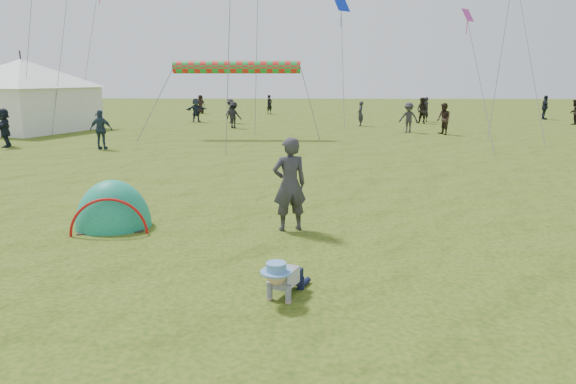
{
  "coord_description": "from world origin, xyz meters",
  "views": [
    {
      "loc": [
        1.36,
        -7.08,
        3.11
      ],
      "look_at": [
        1.11,
        2.31,
        1.0
      ],
      "focal_mm": 32.0,
      "sensor_mm": 36.0,
      "label": 1
    }
  ],
  "objects_px": {
    "popup_tent": "(114,227)",
    "standing_adult": "(290,184)",
    "crawling_toddler": "(283,277)",
    "event_marquee": "(24,93)"
  },
  "relations": [
    {
      "from": "crawling_toddler",
      "to": "event_marquee",
      "type": "bearing_deg",
      "value": 148.13
    },
    {
      "from": "popup_tent",
      "to": "standing_adult",
      "type": "height_order",
      "value": "standing_adult"
    },
    {
      "from": "popup_tent",
      "to": "event_marquee",
      "type": "height_order",
      "value": "event_marquee"
    },
    {
      "from": "crawling_toddler",
      "to": "popup_tent",
      "type": "distance_m",
      "value": 5.1
    },
    {
      "from": "crawling_toddler",
      "to": "standing_adult",
      "type": "height_order",
      "value": "standing_adult"
    },
    {
      "from": "standing_adult",
      "to": "event_marquee",
      "type": "xyz_separation_m",
      "value": [
        -15.96,
        19.77,
        1.25
      ]
    },
    {
      "from": "popup_tent",
      "to": "standing_adult",
      "type": "relative_size",
      "value": 1.05
    },
    {
      "from": "crawling_toddler",
      "to": "standing_adult",
      "type": "bearing_deg",
      "value": 113.36
    },
    {
      "from": "standing_adult",
      "to": "event_marquee",
      "type": "distance_m",
      "value": 25.44
    },
    {
      "from": "crawling_toddler",
      "to": "standing_adult",
      "type": "distance_m",
      "value": 3.42
    }
  ]
}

